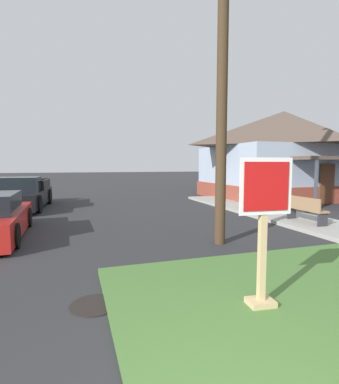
{
  "coord_description": "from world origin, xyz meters",
  "views": [
    {
      "loc": [
        -0.95,
        -1.31,
        2.02
      ],
      "look_at": [
        1.12,
        5.11,
        1.39
      ],
      "focal_mm": 27.74,
      "sensor_mm": 36.0,
      "label": 1
    }
  ],
  "objects_px": {
    "stop_sign": "(263,235)",
    "utility_pole": "(223,15)",
    "manhole_cover": "(95,305)",
    "street_bench": "(305,208)",
    "pickup_truck_black": "(22,196)"
  },
  "relations": [
    {
      "from": "stop_sign",
      "to": "utility_pole",
      "type": "distance_m",
      "value": 5.74
    },
    {
      "from": "street_bench",
      "to": "manhole_cover",
      "type": "bearing_deg",
      "value": -152.64
    },
    {
      "from": "manhole_cover",
      "to": "street_bench",
      "type": "xyz_separation_m",
      "value": [
        6.96,
        3.6,
        0.58
      ]
    },
    {
      "from": "utility_pole",
      "to": "manhole_cover",
      "type": "bearing_deg",
      "value": -142.89
    },
    {
      "from": "stop_sign",
      "to": "street_bench",
      "type": "height_order",
      "value": "stop_sign"
    },
    {
      "from": "pickup_truck_black",
      "to": "street_bench",
      "type": "xyz_separation_m",
      "value": [
        9.51,
        -7.01,
        -0.03
      ]
    },
    {
      "from": "stop_sign",
      "to": "pickup_truck_black",
      "type": "bearing_deg",
      "value": 112.33
    },
    {
      "from": "utility_pole",
      "to": "street_bench",
      "type": "bearing_deg",
      "value": 16.94
    },
    {
      "from": "pickup_truck_black",
      "to": "utility_pole",
      "type": "height_order",
      "value": "utility_pole"
    },
    {
      "from": "stop_sign",
      "to": "utility_pole",
      "type": "relative_size",
      "value": 0.19
    },
    {
      "from": "stop_sign",
      "to": "street_bench",
      "type": "relative_size",
      "value": 1.3
    },
    {
      "from": "manhole_cover",
      "to": "utility_pole",
      "type": "xyz_separation_m",
      "value": [
        3.28,
        2.48,
        5.58
      ]
    },
    {
      "from": "street_bench",
      "to": "utility_pole",
      "type": "bearing_deg",
      "value": -163.06
    },
    {
      "from": "pickup_truck_black",
      "to": "utility_pole",
      "type": "xyz_separation_m",
      "value": [
        5.82,
        -8.13,
        4.98
      ]
    },
    {
      "from": "stop_sign",
      "to": "manhole_cover",
      "type": "xyz_separation_m",
      "value": [
        -2.18,
        0.87,
        -1.06
      ]
    }
  ]
}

